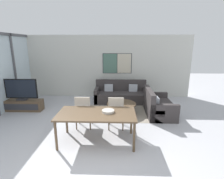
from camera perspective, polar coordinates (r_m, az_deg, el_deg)
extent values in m
plane|color=#B2B2B7|center=(3.83, -9.27, -24.22)|extent=(24.00, 24.00, 0.00)
cube|color=silver|center=(8.08, -2.78, 7.48)|extent=(7.89, 0.06, 2.80)
cube|color=#2D2D33|center=(8.00, 1.69, 8.50)|extent=(1.32, 0.01, 0.90)
cube|color=#4C7060|center=(8.00, -0.62, 8.51)|extent=(0.62, 0.02, 0.86)
cube|color=beige|center=(8.00, 4.01, 8.47)|extent=(0.62, 0.02, 0.86)
cube|color=#515156|center=(7.93, -29.18, 5.54)|extent=(0.07, 0.08, 2.80)
cube|color=gray|center=(6.32, 3.05, -7.62)|extent=(2.60, 1.64, 0.01)
cube|color=brown|center=(7.29, -27.00, -4.56)|extent=(1.42, 0.41, 0.41)
cube|color=#2D2D33|center=(7.12, -27.80, -5.09)|extent=(1.30, 0.01, 0.22)
cube|color=#2D2D33|center=(7.22, -27.21, -2.84)|extent=(0.36, 0.20, 0.05)
cube|color=#2D2D33|center=(7.21, -27.27, -2.35)|extent=(0.06, 0.03, 0.08)
cube|color=black|center=(7.12, -27.58, 0.26)|extent=(1.18, 0.04, 0.72)
cube|color=black|center=(7.10, -27.67, 0.22)|extent=(1.10, 0.01, 0.65)
cube|color=#383333|center=(7.44, 2.90, -2.50)|extent=(2.19, 0.90, 0.42)
cube|color=#383333|center=(7.74, 2.88, -0.03)|extent=(2.19, 0.16, 0.89)
cube|color=#383333|center=(7.47, -4.97, -1.76)|extent=(0.14, 0.90, 0.60)
cube|color=#383333|center=(7.51, 10.76, -1.88)|extent=(0.14, 0.90, 0.60)
cube|color=#B2B7C1|center=(7.54, -1.07, 0.57)|extent=(0.36, 0.12, 0.30)
cube|color=#B2B7C1|center=(7.56, 6.90, 0.50)|extent=(0.36, 0.12, 0.30)
cube|color=#383333|center=(6.37, 15.10, -5.97)|extent=(0.90, 1.55, 0.42)
cube|color=#383333|center=(6.22, 11.92, -3.97)|extent=(0.16, 1.55, 0.89)
cube|color=#383333|center=(5.70, 16.73, -7.58)|extent=(0.90, 0.14, 0.60)
cube|color=#383333|center=(7.00, 13.88, -3.27)|extent=(0.90, 0.14, 0.60)
cube|color=#B2B7C1|center=(5.89, 14.28, -3.89)|extent=(0.12, 0.36, 0.30)
cylinder|color=brown|center=(6.32, 3.05, -7.53)|extent=(0.47, 0.47, 0.03)
cylinder|color=brown|center=(6.27, 3.07, -6.27)|extent=(0.19, 0.19, 0.33)
cylinder|color=brown|center=(6.20, 3.09, -4.68)|extent=(1.04, 1.04, 0.04)
cube|color=brown|center=(4.32, -5.05, -7.88)|extent=(1.90, 0.97, 0.04)
cylinder|color=brown|center=(4.31, -17.85, -14.23)|extent=(0.06, 0.06, 0.72)
cylinder|color=brown|center=(4.09, 7.24, -15.22)|extent=(0.06, 0.06, 0.72)
cylinder|color=brown|center=(5.03, -14.63, -9.72)|extent=(0.06, 0.06, 0.72)
cylinder|color=brown|center=(4.84, 6.35, -10.27)|extent=(0.06, 0.06, 0.72)
cube|color=#B2A899|center=(5.24, -9.05, -7.67)|extent=(0.46, 0.46, 0.06)
cube|color=#B2A899|center=(4.95, -9.62, -5.41)|extent=(0.42, 0.05, 0.53)
cylinder|color=brown|center=(5.19, -11.57, -10.73)|extent=(0.04, 0.04, 0.39)
cylinder|color=brown|center=(5.12, -7.13, -10.93)|extent=(0.04, 0.04, 0.39)
cylinder|color=brown|center=(5.55, -10.62, -8.99)|extent=(0.04, 0.04, 0.39)
cylinder|color=brown|center=(5.48, -6.48, -9.14)|extent=(0.04, 0.04, 0.39)
cube|color=#B2A899|center=(5.13, 1.32, -7.96)|extent=(0.46, 0.46, 0.06)
cube|color=#B2A899|center=(4.84, 1.31, -5.68)|extent=(0.42, 0.05, 0.53)
cylinder|color=brown|center=(5.05, -1.04, -11.17)|extent=(0.04, 0.04, 0.39)
cylinder|color=brown|center=(5.05, 3.59, -11.22)|extent=(0.04, 0.04, 0.39)
cylinder|color=brown|center=(5.41, -0.82, -9.34)|extent=(0.04, 0.04, 0.39)
cylinder|color=brown|center=(5.41, 3.48, -9.38)|extent=(0.04, 0.04, 0.39)
cylinder|color=#B7B2A8|center=(4.33, -1.27, -7.08)|extent=(0.31, 0.31, 0.06)
torus|color=#B7B2A8|center=(4.32, -1.28, -6.83)|extent=(0.31, 0.31, 0.02)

